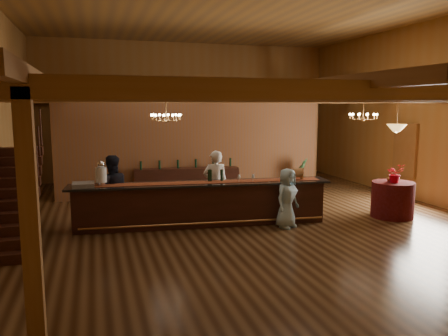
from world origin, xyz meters
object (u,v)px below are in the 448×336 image
object	(u,v)px
backbar_shelf	(187,182)
floor_plant	(300,174)
round_table	(393,200)
staff_second	(112,190)
beverage_dispenser	(101,174)
raffle_drum	(297,173)
pendant_lamp	(397,128)
guest	(287,198)
tasting_bar	(202,204)
chandelier_right	(363,116)
bartender	(215,184)
chandelier_left	(166,117)

from	to	relation	value
backbar_shelf	floor_plant	bearing A→B (deg)	6.74
round_table	staff_second	bearing A→B (deg)	169.33
beverage_dispenser	raffle_drum	bearing A→B (deg)	-7.31
pendant_lamp	guest	xyz separation A→B (m)	(-3.16, -0.11, -1.66)
tasting_bar	beverage_dispenser	distance (m)	2.56
backbar_shelf	floor_plant	distance (m)	3.99
raffle_drum	chandelier_right	distance (m)	3.35
raffle_drum	backbar_shelf	xyz separation A→B (m)	(-2.10, 3.82, -0.78)
beverage_dispenser	backbar_shelf	size ratio (longest dim) A/B	0.18
beverage_dispenser	bartender	distance (m)	3.00
bartender	guest	size ratio (longest dim) A/B	1.22
floor_plant	backbar_shelf	bearing A→B (deg)	177.17
chandelier_left	backbar_shelf	bearing A→B (deg)	65.73
tasting_bar	pendant_lamp	world-z (taller)	pendant_lamp
tasting_bar	backbar_shelf	xyz separation A→B (m)	(0.36, 3.51, -0.07)
raffle_drum	beverage_dispenser	bearing A→B (deg)	172.69
chandelier_right	guest	size ratio (longest dim) A/B	0.54
chandelier_left	chandelier_right	distance (m)	5.88
raffle_drum	tasting_bar	bearing A→B (deg)	172.73
floor_plant	chandelier_right	bearing A→B (deg)	-69.82
pendant_lamp	floor_plant	distance (m)	4.48
staff_second	floor_plant	world-z (taller)	staff_second
chandelier_left	guest	size ratio (longest dim) A/B	0.54
chandelier_left	floor_plant	distance (m)	5.81
guest	round_table	bearing A→B (deg)	-27.51
beverage_dispenser	floor_plant	bearing A→B (deg)	23.99
guest	tasting_bar	bearing A→B (deg)	127.64
bartender	floor_plant	xyz separation A→B (m)	(3.80, 2.65, -0.32)
chandelier_left	guest	bearing A→B (deg)	-38.28
tasting_bar	pendant_lamp	size ratio (longest dim) A/B	7.28
raffle_drum	pendant_lamp	xyz separation A→B (m)	(2.65, -0.39, 1.14)
chandelier_right	beverage_dispenser	bearing A→B (deg)	-175.14
round_table	chandelier_left	world-z (taller)	chandelier_left
chandelier_left	round_table	bearing A→B (deg)	-18.65
chandelier_left	floor_plant	world-z (taller)	chandelier_left
beverage_dispenser	pendant_lamp	bearing A→B (deg)	-7.70
guest	floor_plant	xyz separation A→B (m)	(2.39, 4.13, -0.15)
round_table	staff_second	size ratio (longest dim) A/B	0.63
round_table	guest	distance (m)	3.17
beverage_dispenser	raffle_drum	size ratio (longest dim) A/B	1.76
backbar_shelf	chandelier_right	world-z (taller)	chandelier_right
chandelier_left	staff_second	bearing A→B (deg)	-158.85
tasting_bar	round_table	distance (m)	5.16
backbar_shelf	floor_plant	xyz separation A→B (m)	(3.99, -0.20, 0.11)
backbar_shelf	staff_second	bearing A→B (deg)	-121.93
tasting_bar	beverage_dispenser	world-z (taller)	beverage_dispenser
bartender	guest	xyz separation A→B (m)	(1.41, -1.48, -0.17)
chandelier_right	guest	distance (m)	4.18
beverage_dispenser	guest	bearing A→B (deg)	-14.55
raffle_drum	pendant_lamp	distance (m)	2.92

